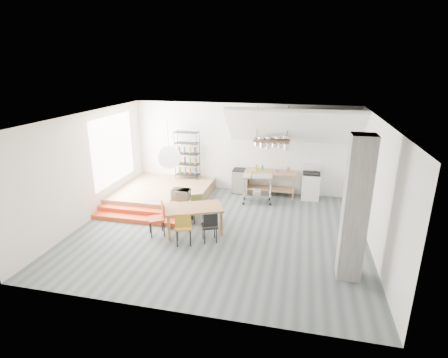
% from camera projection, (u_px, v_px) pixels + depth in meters
% --- Properties ---
extents(floor, '(8.00, 8.00, 0.00)m').
position_uv_depth(floor, '(220.00, 231.00, 9.90)').
color(floor, '#495355').
rests_on(floor, ground).
extents(wall_back, '(8.00, 0.04, 3.20)m').
position_uv_depth(wall_back, '(242.00, 148.00, 12.64)').
color(wall_back, silver).
rests_on(wall_back, ground).
extents(wall_left, '(0.04, 7.00, 3.20)m').
position_uv_depth(wall_left, '(87.00, 168.00, 10.25)').
color(wall_left, silver).
rests_on(wall_left, ground).
extents(wall_right, '(0.04, 7.00, 3.20)m').
position_uv_depth(wall_right, '(378.00, 188.00, 8.55)').
color(wall_right, silver).
rests_on(wall_right, ground).
extents(ceiling, '(8.00, 7.00, 0.02)m').
position_uv_depth(ceiling, '(219.00, 118.00, 8.90)').
color(ceiling, white).
rests_on(ceiling, wall_back).
extents(slope_ceiling, '(4.40, 1.44, 1.32)m').
position_uv_depth(slope_ceiling, '(294.00, 127.00, 11.40)').
color(slope_ceiling, white).
rests_on(slope_ceiling, wall_back).
extents(window_pane, '(0.02, 2.50, 2.20)m').
position_uv_depth(window_pane, '(114.00, 149.00, 11.57)').
color(window_pane, white).
rests_on(window_pane, wall_left).
extents(platform, '(3.00, 3.00, 0.40)m').
position_uv_depth(platform, '(164.00, 193.00, 12.22)').
color(platform, '#96744B').
rests_on(platform, ground).
extents(step_lower, '(3.00, 0.35, 0.13)m').
position_uv_depth(step_lower, '(139.00, 219.00, 10.46)').
color(step_lower, red).
rests_on(step_lower, ground).
extents(step_upper, '(3.00, 0.35, 0.27)m').
position_uv_depth(step_upper, '(144.00, 213.00, 10.76)').
color(step_upper, red).
rests_on(step_upper, ground).
extents(concrete_column, '(0.50, 0.50, 3.20)m').
position_uv_depth(concrete_column, '(355.00, 210.00, 7.31)').
color(concrete_column, slate).
rests_on(concrete_column, ground).
extents(kitchen_counter, '(1.80, 0.60, 0.91)m').
position_uv_depth(kitchen_counter, '(270.00, 179.00, 12.39)').
color(kitchen_counter, '#96744B').
rests_on(kitchen_counter, ground).
extents(stove, '(0.60, 0.60, 1.18)m').
position_uv_depth(stove, '(311.00, 185.00, 12.14)').
color(stove, white).
rests_on(stove, ground).
extents(pot_rack, '(1.20, 0.50, 1.43)m').
position_uv_depth(pot_rack, '(272.00, 143.00, 11.75)').
color(pot_rack, '#3A2517').
rests_on(pot_rack, ceiling).
extents(wire_shelving, '(0.88, 0.38, 1.80)m').
position_uv_depth(wire_shelving, '(187.00, 154.00, 12.87)').
color(wire_shelving, black).
rests_on(wire_shelving, platform).
extents(microwave_shelf, '(0.60, 0.40, 0.16)m').
position_uv_depth(microwave_shelf, '(181.00, 199.00, 10.72)').
color(microwave_shelf, '#96744B').
rests_on(microwave_shelf, platform).
extents(paper_lantern, '(0.60, 0.60, 0.60)m').
position_uv_depth(paper_lantern, '(169.00, 157.00, 9.06)').
color(paper_lantern, white).
rests_on(paper_lantern, ceiling).
extents(dining_table, '(1.79, 1.45, 0.75)m').
position_uv_depth(dining_table, '(194.00, 210.00, 9.66)').
color(dining_table, brown).
rests_on(dining_table, ground).
extents(chair_mustard, '(0.53, 0.53, 0.93)m').
position_uv_depth(chair_mustard, '(183.00, 226.00, 8.96)').
color(chair_mustard, '#A17A1B').
rests_on(chair_mustard, ground).
extents(chair_black, '(0.52, 0.52, 0.86)m').
position_uv_depth(chair_black, '(210.00, 225.00, 9.11)').
color(chair_black, black).
rests_on(chair_black, ground).
extents(chair_olive, '(0.49, 0.49, 0.80)m').
position_uv_depth(chair_olive, '(198.00, 206.00, 10.40)').
color(chair_olive, '#575F2D').
rests_on(chair_olive, ground).
extents(chair_red, '(0.59, 0.59, 0.94)m').
position_uv_depth(chair_red, '(159.00, 216.00, 9.52)').
color(chair_red, red).
rests_on(chair_red, ground).
extents(rolling_cart, '(1.04, 0.68, 0.96)m').
position_uv_depth(rolling_cart, '(257.00, 185.00, 11.71)').
color(rolling_cart, silver).
rests_on(rolling_cart, ground).
extents(mini_fridge, '(0.52, 0.52, 0.88)m').
position_uv_depth(mini_fridge, '(240.00, 181.00, 12.73)').
color(mini_fridge, black).
rests_on(mini_fridge, ground).
extents(microwave, '(0.56, 0.39, 0.30)m').
position_uv_depth(microwave, '(181.00, 194.00, 10.67)').
color(microwave, beige).
rests_on(microwave, microwave_shelf).
extents(bowl, '(0.22, 0.22, 0.05)m').
position_uv_depth(bowl, '(278.00, 171.00, 12.19)').
color(bowl, silver).
rests_on(bowl, kitchen_counter).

